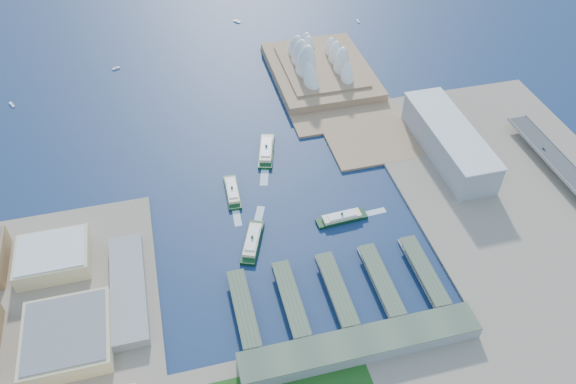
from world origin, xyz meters
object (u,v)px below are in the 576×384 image
object	(u,v)px
ferry_a	(232,190)
ferry_b	(266,149)
ferry_c	(252,240)
car_c	(544,149)
ferry_d	(342,216)
toaster_building	(449,141)
opera_house	(321,55)

from	to	relation	value
ferry_a	ferry_b	world-z (taller)	ferry_b
ferry_c	car_c	distance (m)	345.73
ferry_d	ferry_a	bearing A→B (deg)	53.68
toaster_building	car_c	distance (m)	106.40
toaster_building	opera_house	bearing A→B (deg)	114.23
toaster_building	ferry_b	size ratio (longest dim) A/B	2.54
toaster_building	ferry_a	world-z (taller)	toaster_building
ferry_a	ferry_c	world-z (taller)	ferry_c
ferry_a	ferry_b	size ratio (longest dim) A/B	0.86
toaster_building	ferry_d	size ratio (longest dim) A/B	2.95
ferry_a	ferry_c	xyz separation A→B (m)	(6.62, -74.92, 0.33)
ferry_d	ferry_c	bearing A→B (deg)	92.47
toaster_building	car_c	bearing A→B (deg)	-18.14
ferry_a	ferry_d	size ratio (longest dim) A/B	1.00
ferry_a	ferry_d	xyz separation A→B (m)	(100.57, -65.53, -0.01)
opera_house	ferry_c	size ratio (longest dim) A/B	3.20
ferry_c	car_c	size ratio (longest dim) A/B	11.95
toaster_building	ferry_b	bearing A→B (deg)	164.50
opera_house	ferry_d	size ratio (longest dim) A/B	3.43
ferry_d	car_c	size ratio (longest dim) A/B	11.17
opera_house	ferry_c	xyz separation A→B (m)	(-151.62, -278.22, -26.69)
toaster_building	ferry_c	world-z (taller)	toaster_building
ferry_a	ferry_d	bearing A→B (deg)	-30.38
ferry_a	car_c	distance (m)	350.67
opera_house	ferry_d	world-z (taller)	opera_house
toaster_building	ferry_a	bearing A→B (deg)	-179.24
toaster_building	ferry_c	size ratio (longest dim) A/B	2.76
ferry_b	ferry_d	bearing A→B (deg)	-52.13
opera_house	toaster_building	size ratio (longest dim) A/B	1.16
opera_house	ferry_b	bearing A→B (deg)	-126.70
ferry_c	ferry_d	size ratio (longest dim) A/B	1.07
toaster_building	ferry_b	xyz separation A→B (m)	(-198.14, 54.94, -14.73)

